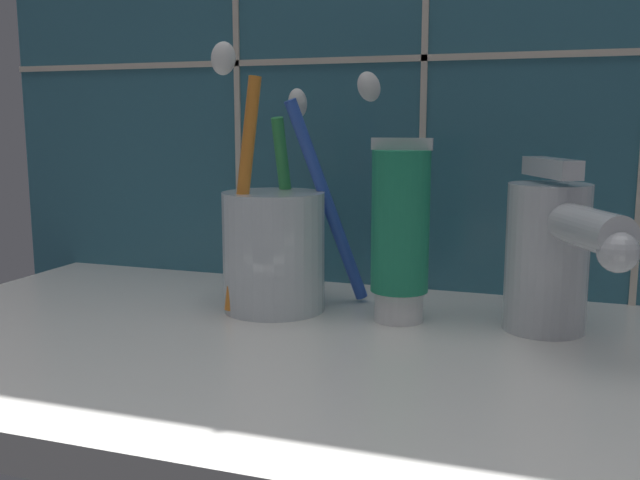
% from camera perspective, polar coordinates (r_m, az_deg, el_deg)
% --- Properties ---
extents(sink_counter, '(0.64, 0.33, 0.02)m').
position_cam_1_polar(sink_counter, '(0.44, 1.76, -9.62)').
color(sink_counter, silver).
rests_on(sink_counter, ground).
extents(toothbrush_cup, '(0.11, 0.10, 0.19)m').
position_cam_1_polar(toothbrush_cup, '(0.51, -3.59, -0.25)').
color(toothbrush_cup, silver).
rests_on(toothbrush_cup, sink_counter).
extents(toothpaste_tube, '(0.04, 0.04, 0.12)m').
position_cam_1_polar(toothpaste_tube, '(0.48, 6.43, 0.59)').
color(toothpaste_tube, white).
rests_on(toothpaste_tube, sink_counter).
extents(sink_faucet, '(0.07, 0.12, 0.11)m').
position_cam_1_polar(sink_faucet, '(0.47, 18.15, -0.83)').
color(sink_faucet, silver).
rests_on(sink_faucet, sink_counter).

